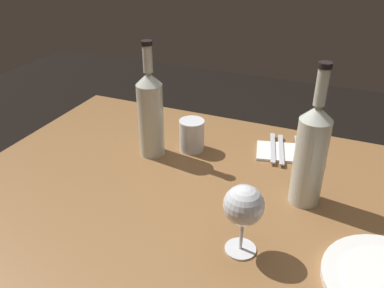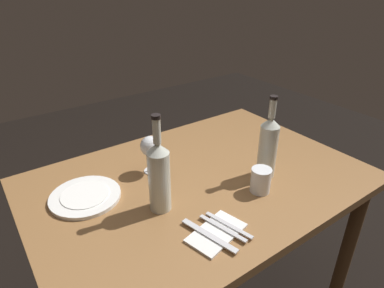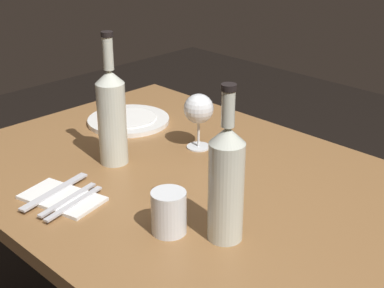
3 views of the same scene
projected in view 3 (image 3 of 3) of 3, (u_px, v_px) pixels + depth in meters
name	position (u px, v px, depth m)	size (l,w,h in m)	color
dining_table	(192.00, 211.00, 1.46)	(1.30, 0.90, 0.74)	olive
wine_glass_left	(199.00, 110.00, 1.57)	(0.08, 0.08, 0.16)	white
wine_bottle	(226.00, 181.00, 1.14)	(0.07, 0.07, 0.33)	silver
wine_bottle_second	(112.00, 114.00, 1.47)	(0.07, 0.07, 0.35)	silver
water_tumbler	(169.00, 214.00, 1.20)	(0.08, 0.08, 0.09)	white
dinner_plate	(129.00, 120.00, 1.78)	(0.25, 0.25, 0.02)	white
folded_napkin	(62.00, 198.00, 1.34)	(0.21, 0.15, 0.01)	white
fork_inner	(68.00, 199.00, 1.32)	(0.06, 0.18, 0.00)	silver
fork_outer	(74.00, 203.00, 1.30)	(0.06, 0.18, 0.00)	silver
table_knife	(55.00, 191.00, 1.35)	(0.07, 0.21, 0.00)	silver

